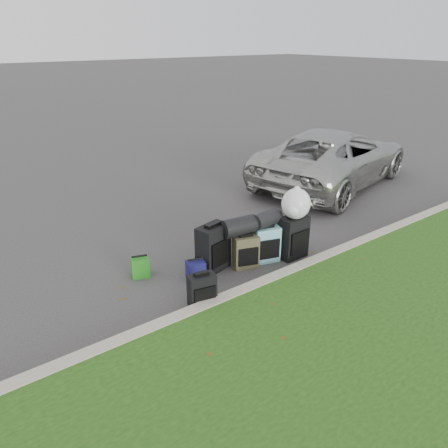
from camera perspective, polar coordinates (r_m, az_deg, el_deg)
ground at (r=7.19m, az=1.60°, el=-4.35°), size 120.00×120.00×0.00m
curb at (r=6.50m, az=7.10°, el=-7.03°), size 120.00×0.18×0.15m
suv at (r=10.88m, az=14.09°, el=8.48°), size 5.20×3.33×1.33m
suitcase_small_black at (r=5.88m, az=-2.90°, el=-8.65°), size 0.40×0.27×0.46m
suitcase_large_black_left at (r=6.68m, az=-1.43°, el=-3.12°), size 0.56×0.40×0.72m
suitcase_olive at (r=6.79m, az=2.84°, el=-3.62°), size 0.44×0.35×0.53m
suitcase_teal at (r=6.99m, az=5.54°, el=-2.62°), size 0.46×0.36×0.58m
suitcase_large_black_right at (r=7.14m, az=9.02°, el=-1.71°), size 0.47×0.28×0.70m
tote_green at (r=6.70m, az=-10.88°, el=-5.57°), size 0.31×0.28×0.30m
tote_navy at (r=6.53m, az=-3.71°, el=-6.02°), size 0.31×0.27×0.28m
duffel_left at (r=6.65m, az=1.98°, el=-0.33°), size 0.57×0.36×0.29m
duffel_right at (r=6.85m, az=5.47°, el=0.62°), size 0.46×0.28×0.25m
trash_bag at (r=6.90m, az=9.39°, el=2.64°), size 0.47×0.47×0.47m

